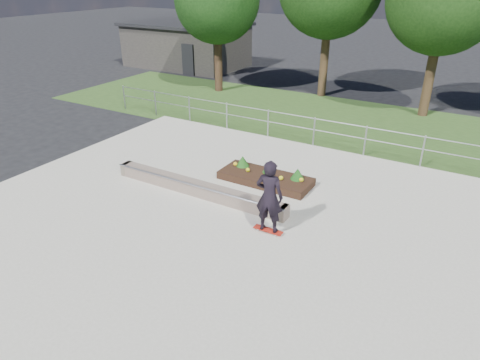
{
  "coord_description": "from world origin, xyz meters",
  "views": [
    {
      "loc": [
        5.52,
        -7.52,
        6.21
      ],
      "look_at": [
        0.2,
        1.5,
        1.1
      ],
      "focal_mm": 32.0,
      "sensor_mm": 36.0,
      "label": 1
    }
  ],
  "objects": [
    {
      "name": "ground",
      "position": [
        0.0,
        0.0,
        0.0
      ],
      "size": [
        120.0,
        120.0,
        0.0
      ],
      "primitive_type": "plane",
      "color": "black",
      "rests_on": "ground"
    },
    {
      "name": "grass_verge",
      "position": [
        0.0,
        11.0,
        0.01
      ],
      "size": [
        30.0,
        8.0,
        0.02
      ],
      "primitive_type": "cube",
      "color": "#2A461C",
      "rests_on": "ground"
    },
    {
      "name": "concrete_slab",
      "position": [
        0.0,
        0.0,
        0.03
      ],
      "size": [
        15.0,
        15.0,
        0.06
      ],
      "primitive_type": "cube",
      "color": "#A8A595",
      "rests_on": "ground"
    },
    {
      "name": "fence",
      "position": [
        0.0,
        7.5,
        0.77
      ],
      "size": [
        20.06,
        0.06,
        1.2
      ],
      "color": "#989AA0",
      "rests_on": "ground"
    },
    {
      "name": "building",
      "position": [
        -14.0,
        18.0,
        1.51
      ],
      "size": [
        8.4,
        5.4,
        3.0
      ],
      "color": "#292724",
      "rests_on": "ground"
    },
    {
      "name": "tree_far_left",
      "position": [
        -8.0,
        13.0,
        4.85
      ],
      "size": [
        4.55,
        4.55,
        7.15
      ],
      "color": "black",
      "rests_on": "ground"
    },
    {
      "name": "grind_ledge",
      "position": [
        -1.5,
        1.81,
        0.26
      ],
      "size": [
        6.0,
        0.44,
        0.43
      ],
      "color": "#67574C",
      "rests_on": "concrete_slab"
    },
    {
      "name": "planter_bed",
      "position": [
        -0.1,
        3.68,
        0.24
      ],
      "size": [
        3.0,
        1.2,
        0.61
      ],
      "color": "black",
      "rests_on": "concrete_slab"
    },
    {
      "name": "skateboarder",
      "position": [
        1.34,
        1.02,
        1.12
      ],
      "size": [
        0.8,
        0.56,
        2.04
      ],
      "color": "silver",
      "rests_on": "concrete_slab"
    }
  ]
}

